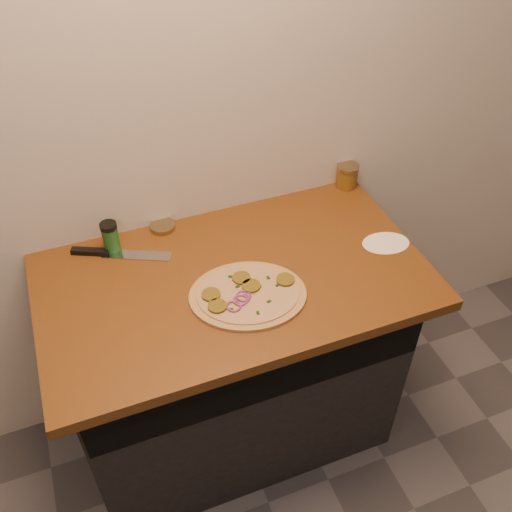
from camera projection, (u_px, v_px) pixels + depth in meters
name	position (u px, v px, depth m)	size (l,w,h in m)	color
cabinet	(234.00, 361.00, 2.10)	(1.10, 0.60, 0.86)	black
countertop	(233.00, 279.00, 1.78)	(1.20, 0.70, 0.04)	brown
pizza	(247.00, 294.00, 1.69)	(0.42, 0.42, 0.02)	tan
chefs_knife	(112.00, 253.00, 1.83)	(0.31, 0.17, 0.02)	#B7BAC1
mason_jar_lid	(163.00, 226.00, 1.93)	(0.08, 0.08, 0.02)	#917F54
salsa_jar	(347.00, 176.00, 2.09)	(0.08, 0.08, 0.09)	#A32910
spice_shaker	(111.00, 237.00, 1.82)	(0.05, 0.05, 0.11)	#1C581F
flour_spill	(386.00, 243.00, 1.88)	(0.16, 0.16, 0.00)	white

